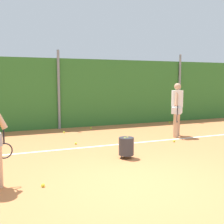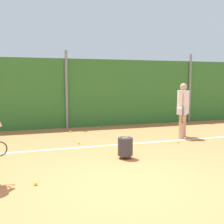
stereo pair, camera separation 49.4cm
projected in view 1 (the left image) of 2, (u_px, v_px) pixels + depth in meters
name	position (u px, v px, depth m)	size (l,w,h in m)	color
ground_plane	(99.00, 157.00, 6.91)	(29.04, 29.04, 0.00)	#C67542
hedge_fence_backdrop	(58.00, 94.00, 11.01)	(18.87, 0.25, 2.67)	#33702D
fence_post_center	(59.00, 90.00, 10.83)	(0.10, 0.10, 2.97)	gray
fence_post_right	(179.00, 88.00, 12.88)	(0.10, 0.10, 2.97)	gray
court_baseline_paint	(85.00, 147.00, 7.93)	(13.79, 0.10, 0.01)	white
player_midcourt	(177.00, 107.00, 9.36)	(0.56, 0.66, 1.75)	tan
ball_hopper	(126.00, 146.00, 6.82)	(0.36, 0.36, 0.51)	#2D2D33
tennis_ball_0	(64.00, 132.00, 10.07)	(0.07, 0.07, 0.07)	#CCDB33
tennis_ball_1	(170.00, 122.00, 12.36)	(0.07, 0.07, 0.07)	#CCDB33
tennis_ball_2	(174.00, 141.00, 8.61)	(0.07, 0.07, 0.07)	#CCDB33
tennis_ball_3	(43.00, 185.00, 5.00)	(0.07, 0.07, 0.07)	#CCDB33
tennis_ball_4	(91.00, 128.00, 10.97)	(0.07, 0.07, 0.07)	#CCDB33
tennis_ball_5	(76.00, 143.00, 8.29)	(0.07, 0.07, 0.07)	#CCDB33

